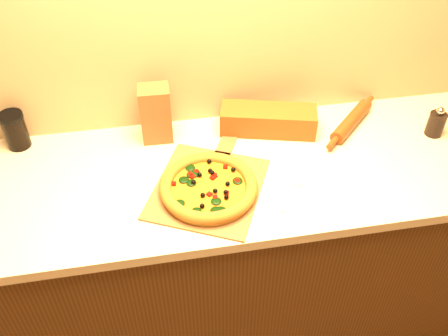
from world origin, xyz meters
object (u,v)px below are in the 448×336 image
at_px(pepper_grinder, 436,123).
at_px(rolling_pin, 351,121).
at_px(pizza_peel, 209,185).
at_px(pizza, 209,187).
at_px(dark_jar, 15,130).

height_order(pepper_grinder, rolling_pin, pepper_grinder).
height_order(pizza_peel, pizza, pizza).
height_order(pizza, pepper_grinder, pepper_grinder).
distance_m(pizza, rolling_pin, 0.67).
height_order(pizza_peel, rolling_pin, rolling_pin).
distance_m(pizza_peel, rolling_pin, 0.65).
bearing_deg(pizza_peel, pepper_grinder, 34.06).
xyz_separation_m(pizza, dark_jar, (-0.67, 0.38, 0.04)).
relative_size(pizza, rolling_pin, 1.13).
xyz_separation_m(pepper_grinder, dark_jar, (-1.58, 0.21, 0.02)).
distance_m(pizza_peel, pepper_grinder, 0.92).
xyz_separation_m(pizza, pepper_grinder, (0.91, 0.17, 0.02)).
relative_size(pepper_grinder, dark_jar, 0.87).
bearing_deg(dark_jar, pizza, -29.54).
xyz_separation_m(pizza, rolling_pin, (0.61, 0.27, -0.00)).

